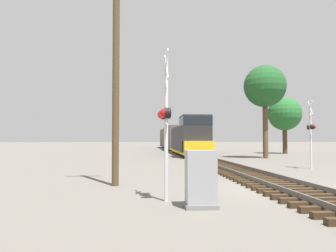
{
  "coord_description": "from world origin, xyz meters",
  "views": [
    {
      "loc": [
        -5.17,
        -11.87,
        1.84
      ],
      "look_at": [
        -3.71,
        7.82,
        2.64
      ],
      "focal_mm": 35.0,
      "sensor_mm": 36.0,
      "label": 1
    }
  ],
  "objects": [
    {
      "name": "ground_plane",
      "position": [
        0.0,
        0.0,
        0.0
      ],
      "size": [
        400.0,
        400.0,
        0.0
      ],
      "primitive_type": "plane",
      "color": "#666059"
    },
    {
      "name": "rail_track_bed",
      "position": [
        0.0,
        -0.0,
        0.14
      ],
      "size": [
        2.6,
        160.0,
        0.31
      ],
      "color": "#382819",
      "rests_on": "ground"
    },
    {
      "name": "freight_train",
      "position": [
        0.0,
        41.93,
        1.99
      ],
      "size": [
        2.88,
        47.37,
        4.23
      ],
      "color": "#232326",
      "rests_on": "ground"
    },
    {
      "name": "crossing_signal_near",
      "position": [
        -4.53,
        -2.1,
        2.52
      ],
      "size": [
        0.36,
        1.01,
        4.48
      ],
      "rotation": [
        0.0,
        0.0,
        -1.52
      ],
      "color": "silver",
      "rests_on": "ground"
    },
    {
      "name": "crossing_signal_far",
      "position": [
        5.23,
        7.8,
        2.44
      ],
      "size": [
        0.5,
        1.01,
        4.25
      ],
      "rotation": [
        0.0,
        0.0,
        1.36
      ],
      "color": "silver",
      "rests_on": "ground"
    },
    {
      "name": "relay_cabinet",
      "position": [
        -3.64,
        -3.09,
        0.76
      ],
      "size": [
        0.87,
        0.7,
        1.54
      ],
      "color": "slate",
      "rests_on": "ground"
    },
    {
      "name": "utility_pole",
      "position": [
        -6.3,
        1.27,
        4.78
      ],
      "size": [
        1.8,
        0.28,
        9.27
      ],
      "color": "#4C3A23",
      "rests_on": "ground"
    },
    {
      "name": "tree_far_right",
      "position": [
        6.58,
        19.02,
        6.93
      ],
      "size": [
        4.07,
        4.07,
        9.05
      ],
      "color": "brown",
      "rests_on": "ground"
    },
    {
      "name": "tree_mid_background",
      "position": [
        12.84,
        28.76,
        5.05
      ],
      "size": [
        4.26,
        4.26,
        7.24
      ],
      "color": "#473521",
      "rests_on": "ground"
    }
  ]
}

